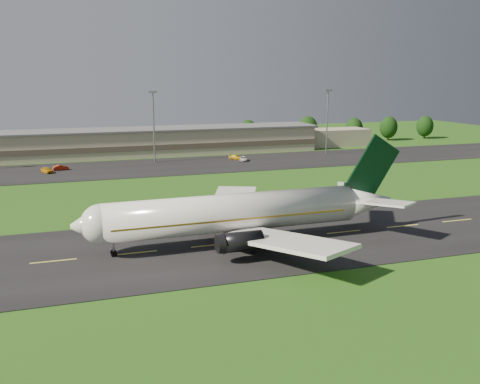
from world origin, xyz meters
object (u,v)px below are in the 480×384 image
object	(u,v)px
service_vehicle_c	(243,159)
service_vehicle_d	(236,157)
airliner	(239,213)
terminal	(151,142)
service_vehicle_a	(47,170)
light_mast_centre	(153,118)
service_vehicle_b	(61,168)
light_mast_east	(327,114)

from	to	relation	value
service_vehicle_c	service_vehicle_d	xyz separation A→B (m)	(-1.15, 3.30, 0.03)
airliner	service_vehicle_c	size ratio (longest dim) A/B	10.91
terminal	service_vehicle_a	size ratio (longest dim) A/B	33.36
terminal	service_vehicle_c	xyz separation A→B (m)	(23.56, -22.17, -3.24)
service_vehicle_d	airliner	bearing A→B (deg)	-145.84
light_mast_centre	service_vehicle_b	xyz separation A→B (m)	(-25.91, -5.63, -11.97)
light_mast_centre	service_vehicle_c	xyz separation A→B (m)	(24.96, -5.99, -11.99)
service_vehicle_a	service_vehicle_b	size ratio (longest dim) A/B	1.07
terminal	service_vehicle_d	bearing A→B (deg)	-40.09
terminal	service_vehicle_d	world-z (taller)	terminal
service_vehicle_a	service_vehicle_d	world-z (taller)	service_vehicle_a
airliner	service_vehicle_d	size ratio (longest dim) A/B	10.88
airliner	service_vehicle_d	xyz separation A→B (m)	(24.51, 77.30, -3.88)
service_vehicle_a	service_vehicle_c	size ratio (longest dim) A/B	0.93
airliner	service_vehicle_b	bearing A→B (deg)	107.86
light_mast_centre	service_vehicle_a	size ratio (longest dim) A/B	4.68
airliner	terminal	distance (m)	96.20
light_mast_east	light_mast_centre	bearing A→B (deg)	180.00
service_vehicle_b	service_vehicle_d	xyz separation A→B (m)	(49.72, 2.94, 0.02)
service_vehicle_c	light_mast_centre	bearing A→B (deg)	-175.56
service_vehicle_a	service_vehicle_c	world-z (taller)	service_vehicle_a
service_vehicle_b	terminal	bearing A→B (deg)	-62.33
light_mast_east	service_vehicle_a	bearing A→B (deg)	-174.01
light_mast_east	service_vehicle_b	bearing A→B (deg)	-176.02
light_mast_east	service_vehicle_c	size ratio (longest dim) A/B	4.33
service_vehicle_c	service_vehicle_d	size ratio (longest dim) A/B	1.00
light_mast_east	terminal	bearing A→B (deg)	163.20
service_vehicle_c	service_vehicle_a	bearing A→B (deg)	-159.06
terminal	service_vehicle_d	size ratio (longest dim) A/B	30.77
light_mast_east	service_vehicle_a	world-z (taller)	light_mast_east
airliner	light_mast_centre	bearing A→B (deg)	88.63
airliner	light_mast_east	xyz separation A→B (m)	(55.69, 79.99, 8.08)
service_vehicle_b	service_vehicle_a	bearing A→B (deg)	122.59
light_mast_east	service_vehicle_c	bearing A→B (deg)	-168.72
airliner	light_mast_centre	xyz separation A→B (m)	(0.69, 79.99, 8.08)
terminal	service_vehicle_a	world-z (taller)	terminal
terminal	light_mast_east	size ratio (longest dim) A/B	7.13
light_mast_centre	service_vehicle_c	distance (m)	28.33
light_mast_centre	service_vehicle_c	size ratio (longest dim) A/B	4.33
airliner	service_vehicle_c	distance (m)	78.42
service_vehicle_c	service_vehicle_d	world-z (taller)	service_vehicle_d
airliner	service_vehicle_b	size ratio (longest dim) A/B	12.66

